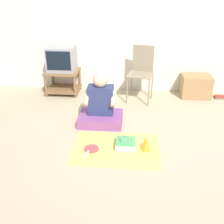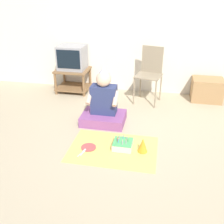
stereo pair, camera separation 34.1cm
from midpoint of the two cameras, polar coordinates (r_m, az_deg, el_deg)
name	(u,v)px [view 1 (the left image)]	position (r m, az deg, el deg)	size (l,w,h in m)	color
ground_plane	(135,150)	(3.29, 2.12, -8.26)	(16.00, 16.00, 0.00)	tan
wall_back	(139,21)	(4.79, 3.70, 19.25)	(6.40, 0.06, 2.55)	silver
tv_stand	(63,80)	(4.97, -12.58, 6.85)	(0.60, 0.50, 0.43)	olive
tv	(61,59)	(4.87, -12.97, 11.21)	(0.48, 0.41, 0.43)	#99999E
folding_chair	(142,69)	(4.50, 4.29, 9.20)	(0.48, 0.46, 0.93)	gray
cardboard_box_stack	(196,86)	(4.90, 15.89, 5.40)	(0.51, 0.38, 0.39)	#A87F51
book_pile	(220,97)	(5.00, 20.65, 2.98)	(0.19, 0.13, 0.04)	#60936B
person_seated	(101,106)	(3.78, -5.06, 1.18)	(0.63, 0.46, 0.84)	#8C4C8C
party_cloth	(116,149)	(3.30, -2.09, -8.07)	(1.08, 0.76, 0.01)	#EAD666
birthday_cake	(125,144)	(3.30, -0.01, -7.03)	(0.24, 0.24, 0.16)	#F4E0C6
party_hat_blue	(146,143)	(3.24, 4.37, -6.83)	(0.12, 0.12, 0.18)	gold
paper_plate	(91,149)	(3.31, -7.51, -8.02)	(0.19, 0.19, 0.01)	#D84C4C
plastic_spoon_near	(88,152)	(3.25, -8.32, -8.77)	(0.04, 0.14, 0.01)	white
plastic_spoon_far	(87,154)	(3.22, -8.61, -9.09)	(0.07, 0.14, 0.01)	white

